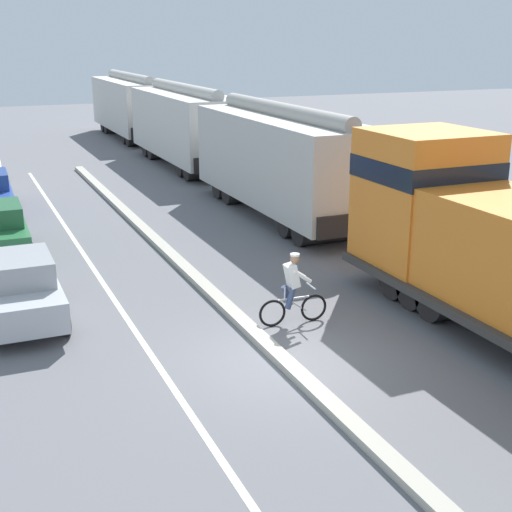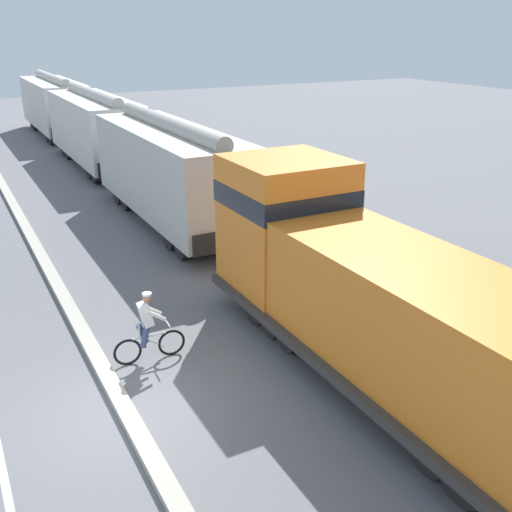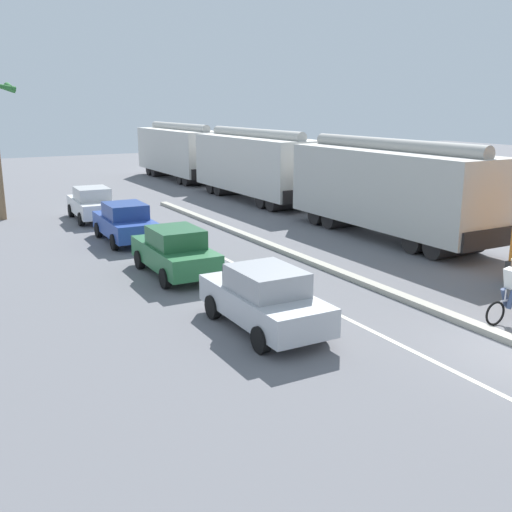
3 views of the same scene
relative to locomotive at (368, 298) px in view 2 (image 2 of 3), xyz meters
The scene contains 7 objects.
ground_plane 5.67m from the locomotive, 169.51° to the left, with size 120.00×120.00×0.00m, color slate.
median_curb 8.92m from the locomotive, 127.13° to the left, with size 0.36×36.00×0.16m, color #B2AD9E.
locomotive is the anchor object (origin of this frame).
hopper_car_lead 12.16m from the locomotive, 90.00° to the left, with size 2.90×10.60×4.18m.
hopper_car_middle 23.76m from the locomotive, 90.00° to the left, with size 2.90×10.60×4.18m.
hopper_car_trailing 35.36m from the locomotive, 90.00° to the left, with size 2.90×10.60×4.18m.
cyclist 5.05m from the locomotive, 147.31° to the left, with size 1.71×0.48×1.71m.
Camera 2 is at (-2.43, -10.24, 7.34)m, focal length 42.00 mm.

